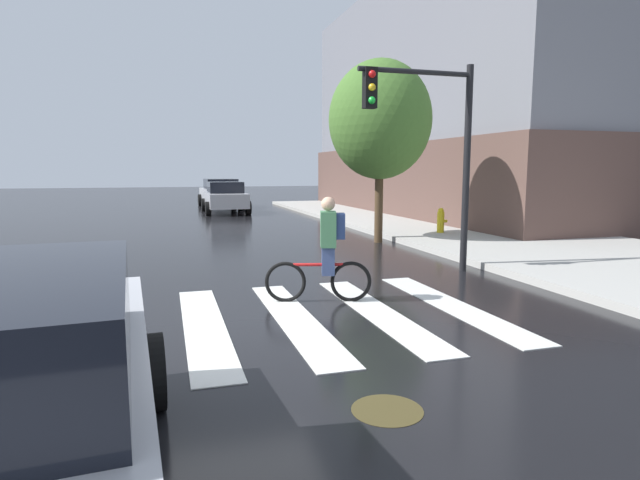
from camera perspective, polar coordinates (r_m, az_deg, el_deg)
ground_plane at (r=7.34m, az=-8.94°, el=-9.06°), size 120.00×120.00×0.00m
crosswalk_stripes at (r=7.36m, az=-7.66°, el=-8.94°), size 6.86×4.15×0.01m
manhole_cover at (r=4.85m, az=7.41°, el=-18.06°), size 0.64×0.64×0.01m
sedan_mid at (r=25.95m, az=-10.43°, el=4.70°), size 2.10×4.45×1.54m
sedan_far at (r=29.98m, az=-10.91°, el=5.15°), size 2.32×4.72×1.61m
cyclist at (r=8.21m, az=0.67°, el=-1.12°), size 1.67×0.50×1.69m
traffic_light_near at (r=10.75m, az=12.18°, el=11.58°), size 2.47×0.28×4.20m
fire_hydrant at (r=16.70m, az=13.16°, el=2.11°), size 0.33×0.22×0.78m
street_tree_near at (r=15.19m, az=6.63°, el=12.98°), size 2.93×2.93×5.21m
corner_building at (r=29.18m, az=24.35°, el=13.24°), size 18.67×20.18×10.59m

